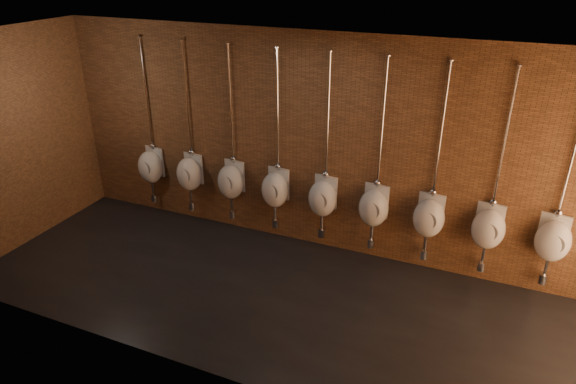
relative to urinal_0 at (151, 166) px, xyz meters
name	(u,v)px	position (x,y,z in m)	size (l,w,h in m)	color
ground	(282,298)	(2.97, -1.35, -0.88)	(8.50, 8.50, 0.00)	black
room_shell	(281,156)	(2.97, -1.35, 1.13)	(8.54, 3.04, 3.22)	black
urinal_0	(151,166)	(0.00, 0.00, 0.00)	(0.48, 0.43, 2.72)	white
urinal_1	(190,173)	(0.76, 0.00, 0.00)	(0.48, 0.43, 2.72)	white
urinal_2	(231,181)	(1.52, 0.00, 0.00)	(0.48, 0.43, 2.72)	white
urinal_3	(275,189)	(2.28, 0.00, 0.00)	(0.48, 0.43, 2.72)	white
urinal_4	(323,197)	(3.04, 0.00, 0.00)	(0.48, 0.43, 2.72)	white
urinal_5	(374,207)	(3.79, 0.00, 0.00)	(0.48, 0.43, 2.72)	white
urinal_6	(429,217)	(4.55, 0.00, 0.00)	(0.48, 0.43, 2.72)	white
urinal_7	(488,228)	(5.31, 0.00, 0.00)	(0.48, 0.43, 2.72)	white
urinal_8	(553,239)	(6.07, 0.00, 0.00)	(0.48, 0.43, 2.72)	white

